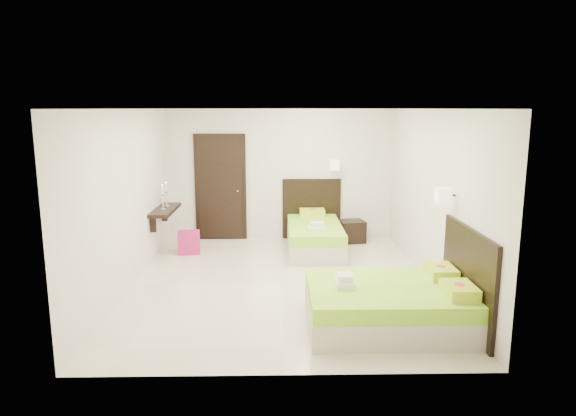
{
  "coord_description": "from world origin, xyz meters",
  "views": [
    {
      "loc": [
        -0.05,
        -7.43,
        2.61
      ],
      "look_at": [
        0.1,
        0.3,
        1.1
      ],
      "focal_mm": 32.0,
      "sensor_mm": 36.0,
      "label": 1
    }
  ],
  "objects_px": {
    "nightstand": "(351,231)",
    "ottoman": "(189,242)",
    "bed_single": "(314,234)",
    "bed_double": "(395,303)"
  },
  "relations": [
    {
      "from": "bed_single",
      "to": "ottoman",
      "type": "height_order",
      "value": "bed_single"
    },
    {
      "from": "nightstand",
      "to": "ottoman",
      "type": "height_order",
      "value": "nightstand"
    },
    {
      "from": "bed_single",
      "to": "ottoman",
      "type": "relative_size",
      "value": 5.02
    },
    {
      "from": "nightstand",
      "to": "ottoman",
      "type": "xyz_separation_m",
      "value": [
        -3.08,
        -0.72,
        -0.02
      ]
    },
    {
      "from": "bed_double",
      "to": "bed_single",
      "type": "bearing_deg",
      "value": 102.0
    },
    {
      "from": "nightstand",
      "to": "ottoman",
      "type": "distance_m",
      "value": 3.17
    },
    {
      "from": "bed_single",
      "to": "bed_double",
      "type": "height_order",
      "value": "bed_single"
    },
    {
      "from": "ottoman",
      "to": "nightstand",
      "type": "bearing_deg",
      "value": 13.07
    },
    {
      "from": "nightstand",
      "to": "bed_double",
      "type": "bearing_deg",
      "value": -101.26
    },
    {
      "from": "bed_single",
      "to": "nightstand",
      "type": "height_order",
      "value": "bed_single"
    }
  ]
}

